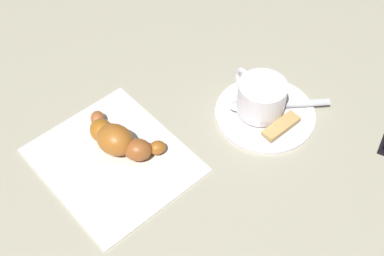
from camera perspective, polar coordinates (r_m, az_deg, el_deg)
ground_plane at (r=0.67m, az=-0.63°, el=0.19°), size 1.80×1.80×0.00m
saucer at (r=0.69m, az=8.31°, el=1.77°), size 0.14×0.14×0.01m
espresso_cup at (r=0.67m, az=7.80°, el=3.56°), size 0.06×0.09×0.05m
teaspoon at (r=0.69m, az=8.08°, el=2.58°), size 0.12×0.09×0.01m
sugar_packet at (r=0.67m, az=10.07°, el=0.24°), size 0.06×0.02×0.01m
napkin at (r=0.65m, az=-8.90°, el=-3.55°), size 0.17×0.19×0.00m
croissant at (r=0.64m, az=-8.45°, el=-1.21°), size 0.08×0.12×0.04m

